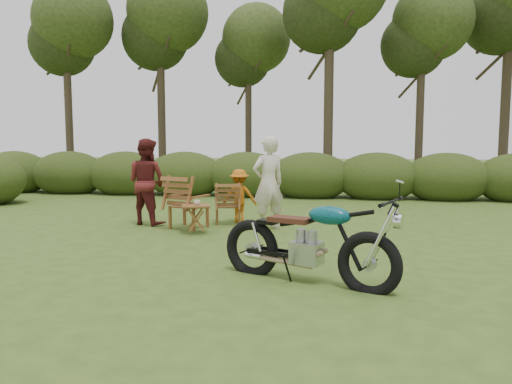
# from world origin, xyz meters

# --- Properties ---
(ground) EXTENTS (80.00, 80.00, 0.00)m
(ground) POSITION_xyz_m (0.00, 0.00, 0.00)
(ground) COLOR #354F1A
(ground) RESTS_ON ground
(tree_line) EXTENTS (22.52, 11.62, 8.14)m
(tree_line) POSITION_xyz_m (0.50, 9.74, 3.81)
(tree_line) COLOR #34251C
(tree_line) RESTS_ON ground
(motorcycle) EXTENTS (2.42, 1.66, 1.29)m
(motorcycle) POSITION_xyz_m (0.44, -0.22, 0.00)
(motorcycle) COLOR #0B7F8F
(motorcycle) RESTS_ON ground
(lawn_chair_right) EXTENTS (0.71, 0.71, 0.87)m
(lawn_chair_right) POSITION_xyz_m (-1.47, 3.88, 0.00)
(lawn_chair_right) COLOR brown
(lawn_chair_right) RESTS_ON ground
(lawn_chair_left) EXTENTS (0.92, 0.92, 1.05)m
(lawn_chair_left) POSITION_xyz_m (-2.13, 3.22, 0.00)
(lawn_chair_left) COLOR brown
(lawn_chair_left) RESTS_ON ground
(side_table) EXTENTS (0.65, 0.60, 0.55)m
(side_table) POSITION_xyz_m (-1.82, 2.64, 0.27)
(side_table) COLOR brown
(side_table) RESTS_ON ground
(cup) EXTENTS (0.12, 0.12, 0.09)m
(cup) POSITION_xyz_m (-1.78, 2.64, 0.59)
(cup) COLOR beige
(cup) RESTS_ON side_table
(adult_a) EXTENTS (0.80, 0.75, 1.84)m
(adult_a) POSITION_xyz_m (-0.53, 3.30, 0.00)
(adult_a) COLOR beige
(adult_a) RESTS_ON ground
(adult_b) EXTENTS (1.04, 0.92, 1.79)m
(adult_b) POSITION_xyz_m (-3.12, 3.50, 0.00)
(adult_b) COLOR #571919
(adult_b) RESTS_ON ground
(child) EXTENTS (0.79, 0.52, 1.14)m
(child) POSITION_xyz_m (-1.26, 4.07, 0.00)
(child) COLOR #BB5E11
(child) RESTS_ON ground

